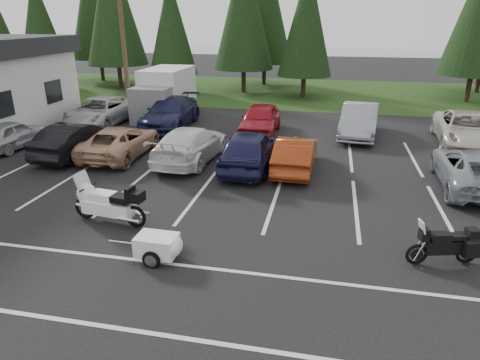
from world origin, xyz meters
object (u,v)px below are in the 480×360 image
(car_far_4, at_px, (467,129))
(car_near_5, at_px, (296,154))
(car_near_0, at_px, (12,134))
(car_far_3, at_px, (359,121))
(touring_motorcycle, at_px, (108,200))
(car_near_2, at_px, (120,141))
(utility_pole, at_px, (123,38))
(cargo_trailer, at_px, (157,248))
(car_far_0, at_px, (99,112))
(adventure_motorcycle, at_px, (444,242))
(car_near_4, at_px, (249,149))
(box_truck, at_px, (162,94))
(car_far_2, at_px, (260,119))
(car_far_1, at_px, (170,113))
(car_near_1, at_px, (77,139))
(car_near_3, at_px, (191,144))
(car_near_6, at_px, (474,169))

(car_far_4, bearing_deg, car_near_5, -140.72)
(car_near_0, relative_size, car_far_3, 0.80)
(touring_motorcycle, bearing_deg, car_near_2, 121.46)
(utility_pole, xyz_separation_m, cargo_trailer, (8.05, -15.35, -4.35))
(car_far_0, xyz_separation_m, car_far_3, (14.53, 0.53, 0.04))
(car_near_5, xyz_separation_m, touring_motorcycle, (-5.09, -5.95, 0.07))
(cargo_trailer, xyz_separation_m, adventure_motorcycle, (7.11, 1.29, 0.28))
(car_near_4, bearing_deg, car_far_3, -127.25)
(utility_pole, distance_m, car_far_4, 19.24)
(box_truck, xyz_separation_m, adventure_motorcycle, (13.16, -14.56, -0.82))
(car_near_0, height_order, car_far_2, car_far_2)
(utility_pole, height_order, car_near_4, utility_pole)
(car_far_1, xyz_separation_m, touring_motorcycle, (2.50, -11.94, -0.04))
(car_far_1, xyz_separation_m, adventure_motorcycle, (11.82, -12.34, -0.18))
(car_far_2, xyz_separation_m, adventure_motorcycle, (6.60, -11.83, -0.16))
(touring_motorcycle, distance_m, cargo_trailer, 2.82)
(car_near_4, xyz_separation_m, car_far_2, (-0.46, 5.61, -0.02))
(car_near_1, relative_size, cargo_trailer, 3.07)
(car_far_4, bearing_deg, car_far_0, -175.93)
(car_near_2, bearing_deg, car_far_1, -93.09)
(car_near_4, xyz_separation_m, adventure_motorcycle, (6.14, -6.22, -0.19))
(car_far_0, bearing_deg, car_far_3, 1.26)
(car_near_2, relative_size, car_far_2, 1.05)
(car_near_2, distance_m, car_far_2, 7.52)
(utility_pole, bearing_deg, car_far_4, -7.06)
(car_near_3, distance_m, touring_motorcycle, 6.32)
(car_near_6, xyz_separation_m, car_far_4, (1.29, 5.95, 0.07))
(box_truck, relative_size, car_near_4, 1.17)
(car_near_3, bearing_deg, car_near_4, 173.92)
(box_truck, xyz_separation_m, car_near_0, (-4.53, -7.80, -0.77))
(car_near_6, relative_size, cargo_trailer, 3.43)
(adventure_motorcycle, bearing_deg, car_near_5, 108.89)
(car_near_4, relative_size, car_far_3, 0.95)
(utility_pole, distance_m, car_near_2, 8.94)
(car_near_0, bearing_deg, utility_pole, -105.80)
(car_far_4, bearing_deg, car_far_1, -177.68)
(car_near_0, bearing_deg, box_truck, -116.83)
(car_near_3, height_order, car_far_0, car_far_0)
(car_far_1, bearing_deg, car_near_5, -39.94)
(car_near_5, bearing_deg, car_far_4, -143.98)
(car_near_6, xyz_separation_m, car_far_3, (-3.73, 6.65, 0.11))
(car_far_1, height_order, cargo_trailer, car_far_1)
(car_far_4, bearing_deg, utility_pole, 177.50)
(car_near_2, bearing_deg, car_near_4, 174.96)
(box_truck, height_order, car_near_5, box_truck)
(car_far_0, xyz_separation_m, adventure_motorcycle, (16.00, -11.91, -0.16))
(car_near_2, bearing_deg, car_far_4, -162.57)
(utility_pole, height_order, car_near_1, utility_pole)
(car_near_3, bearing_deg, touring_motorcycle, 89.24)
(adventure_motorcycle, bearing_deg, car_near_4, 119.81)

